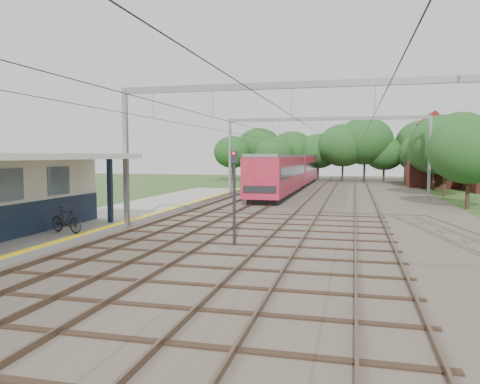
# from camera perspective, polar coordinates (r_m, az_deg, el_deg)

# --- Properties ---
(ballast_bed) EXTENTS (18.00, 90.00, 0.10)m
(ballast_bed) POSITION_cam_1_polar(r_m,az_deg,el_deg) (36.38, 10.54, -1.36)
(ballast_bed) COLOR #473D33
(ballast_bed) RESTS_ON ground
(platform) EXTENTS (5.00, 52.00, 0.35)m
(platform) POSITION_cam_1_polar(r_m,az_deg,el_deg) (24.49, -19.90, -4.08)
(platform) COLOR gray
(platform) RESTS_ON ground
(yellow_stripe) EXTENTS (0.45, 52.00, 0.01)m
(yellow_stripe) POSITION_cam_1_polar(r_m,az_deg,el_deg) (23.30, -15.29, -3.95)
(yellow_stripe) COLOR yellow
(yellow_stripe) RESTS_ON platform
(rail_tracks) EXTENTS (11.80, 88.00, 0.15)m
(rail_tracks) POSITION_cam_1_polar(r_m,az_deg,el_deg) (36.59, 6.63, -1.08)
(rail_tracks) COLOR brown
(rail_tracks) RESTS_ON ballast_bed
(catenary_system) EXTENTS (17.22, 88.00, 7.00)m
(catenary_system) POSITION_cam_1_polar(r_m,az_deg,el_deg) (31.58, 9.08, 7.71)
(catenary_system) COLOR gray
(catenary_system) RESTS_ON ground
(tree_band) EXTENTS (31.72, 30.88, 8.82)m
(tree_band) POSITION_cam_1_polar(r_m,az_deg,el_deg) (63.31, 11.84, 5.49)
(tree_band) COLOR #382619
(tree_band) RESTS_ON ground
(house_far) EXTENTS (8.00, 6.12, 8.66)m
(house_far) POSITION_cam_1_polar(r_m,az_deg,el_deg) (59.00, 23.55, 3.66)
(house_far) COLOR brown
(house_far) RESTS_ON ground
(bicycle) EXTENTS (1.98, 1.09, 1.15)m
(bicycle) POSITION_cam_1_polar(r_m,az_deg,el_deg) (21.64, -20.42, -3.19)
(bicycle) COLOR black
(bicycle) RESTS_ON platform
(train) EXTENTS (2.83, 35.23, 3.72)m
(train) POSITION_cam_1_polar(r_m,az_deg,el_deg) (50.44, 6.34, 2.61)
(train) COLOR black
(train) RESTS_ON ballast_bed
(signal_post) EXTENTS (0.30, 0.28, 3.88)m
(signal_post) POSITION_cam_1_polar(r_m,az_deg,el_deg) (18.62, -0.71, 0.29)
(signal_post) COLOR black
(signal_post) RESTS_ON ground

